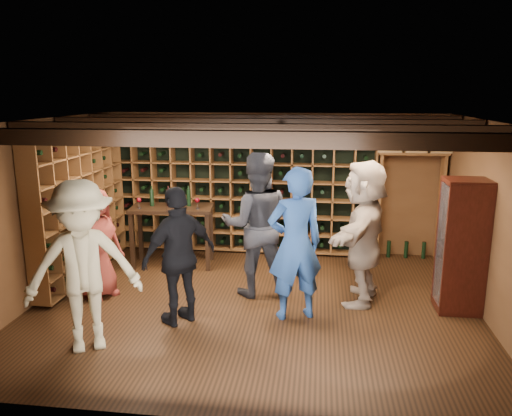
# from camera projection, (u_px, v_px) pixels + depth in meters

# --- Properties ---
(ground) EXTENTS (6.00, 6.00, 0.00)m
(ground) POSITION_uv_depth(u_px,v_px,m) (254.00, 305.00, 6.86)
(ground) COLOR #311B0D
(ground) RESTS_ON ground
(room_shell) EXTENTS (6.00, 6.00, 6.00)m
(room_shell) POSITION_uv_depth(u_px,v_px,m) (254.00, 127.00, 6.36)
(room_shell) COLOR brown
(room_shell) RESTS_ON ground
(wine_rack_back) EXTENTS (4.65, 0.30, 2.20)m
(wine_rack_back) POSITION_uv_depth(u_px,v_px,m) (242.00, 190.00, 8.91)
(wine_rack_back) COLOR brown
(wine_rack_back) RESTS_ON ground
(wine_rack_left) EXTENTS (0.30, 2.65, 2.20)m
(wine_rack_left) POSITION_uv_depth(u_px,v_px,m) (80.00, 204.00, 7.75)
(wine_rack_left) COLOR brown
(wine_rack_left) RESTS_ON ground
(crate_shelf) EXTENTS (1.20, 0.32, 2.07)m
(crate_shelf) POSITION_uv_depth(u_px,v_px,m) (412.00, 170.00, 8.45)
(crate_shelf) COLOR brown
(crate_shelf) RESTS_ON ground
(display_cabinet) EXTENTS (0.55, 0.50, 1.75)m
(display_cabinet) POSITION_uv_depth(u_px,v_px,m) (461.00, 249.00, 6.52)
(display_cabinet) COLOR #36100A
(display_cabinet) RESTS_ON ground
(man_blue_shirt) EXTENTS (0.84, 0.70, 1.97)m
(man_blue_shirt) POSITION_uv_depth(u_px,v_px,m) (295.00, 244.00, 6.29)
(man_blue_shirt) COLOR navy
(man_blue_shirt) RESTS_ON ground
(man_grey_suit) EXTENTS (1.11, 0.93, 2.05)m
(man_grey_suit) POSITION_uv_depth(u_px,v_px,m) (256.00, 225.00, 7.04)
(man_grey_suit) COLOR black
(man_grey_suit) RESTS_ON ground
(guest_red_floral) EXTENTS (0.82, 0.92, 1.58)m
(guest_red_floral) POSITION_uv_depth(u_px,v_px,m) (96.00, 243.00, 7.00)
(guest_red_floral) COLOR maroon
(guest_red_floral) RESTS_ON ground
(guest_woman_black) EXTENTS (1.01, 1.05, 1.75)m
(guest_woman_black) POSITION_uv_depth(u_px,v_px,m) (180.00, 256.00, 6.17)
(guest_woman_black) COLOR black
(guest_woman_black) RESTS_ON ground
(guest_khaki) EXTENTS (1.45, 1.23, 1.95)m
(guest_khaki) POSITION_uv_depth(u_px,v_px,m) (83.00, 267.00, 5.50)
(guest_khaki) COLOR tan
(guest_khaki) RESTS_ON ground
(guest_beige) EXTENTS (1.01, 1.93, 1.99)m
(guest_beige) POSITION_uv_depth(u_px,v_px,m) (363.00, 232.00, 6.80)
(guest_beige) COLOR tan
(guest_beige) RESTS_ON ground
(tasting_table) EXTENTS (1.40, 0.81, 1.29)m
(tasting_table) POSITION_uv_depth(u_px,v_px,m) (172.00, 214.00, 8.26)
(tasting_table) COLOR black
(tasting_table) RESTS_ON ground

